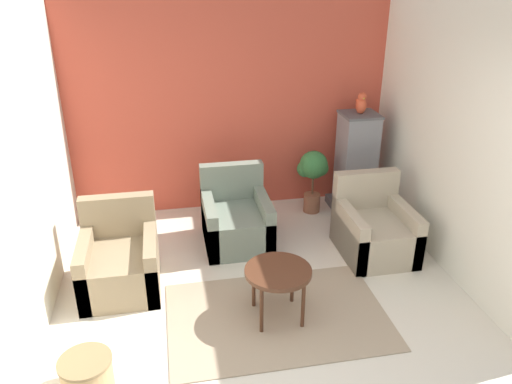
% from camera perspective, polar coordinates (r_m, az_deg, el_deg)
% --- Properties ---
extents(wall_back_accent, '(4.12, 0.06, 2.74)m').
position_cam_1_polar(wall_back_accent, '(6.36, -3.01, 9.91)').
color(wall_back_accent, '#C64C38').
rests_on(wall_back_accent, ground_plane).
extents(wall_left, '(0.06, 3.46, 2.74)m').
position_cam_1_polar(wall_left, '(4.78, -24.66, 2.58)').
color(wall_left, silver).
rests_on(wall_left, ground_plane).
extents(wall_right, '(0.06, 3.46, 2.74)m').
position_cam_1_polar(wall_right, '(5.44, 21.61, 5.61)').
color(wall_right, silver).
rests_on(wall_right, ground_plane).
extents(area_rug, '(2.02, 1.34, 0.01)m').
position_cam_1_polar(area_rug, '(4.78, 2.43, -13.95)').
color(area_rug, gray).
rests_on(area_rug, ground_plane).
extents(coffee_table, '(0.60, 0.60, 0.52)m').
position_cam_1_polar(coffee_table, '(4.51, 2.54, -9.44)').
color(coffee_table, '#472819').
rests_on(coffee_table, ground_plane).
extents(armchair_left, '(0.75, 0.86, 0.86)m').
position_cam_1_polar(armchair_left, '(5.20, -15.25, -7.74)').
color(armchair_left, '#8E7A5B').
rests_on(armchair_left, ground_plane).
extents(armchair_right, '(0.75, 0.86, 0.86)m').
position_cam_1_polar(armchair_right, '(5.73, 13.34, -4.27)').
color(armchair_right, tan).
rests_on(armchair_right, ground_plane).
extents(armchair_middle, '(0.75, 0.86, 0.86)m').
position_cam_1_polar(armchair_middle, '(5.79, -2.28, -3.25)').
color(armchair_middle, slate).
rests_on(armchair_middle, ground_plane).
extents(birdcage, '(0.57, 0.57, 1.30)m').
position_cam_1_polar(birdcage, '(6.57, 11.32, 3.04)').
color(birdcage, '#555559').
rests_on(birdcage, ground_plane).
extents(parrot, '(0.13, 0.23, 0.27)m').
position_cam_1_polar(parrot, '(6.32, 11.92, 9.86)').
color(parrot, '#D14C2D').
rests_on(parrot, birdcage).
extents(potted_plant, '(0.39, 0.36, 0.84)m').
position_cam_1_polar(potted_plant, '(6.42, 6.53, 2.34)').
color(potted_plant, brown).
rests_on(potted_plant, ground_plane).
extents(wicker_basket, '(0.40, 0.40, 0.30)m').
position_cam_1_polar(wicker_basket, '(4.21, -18.77, -19.11)').
color(wicker_basket, tan).
rests_on(wicker_basket, ground_plane).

